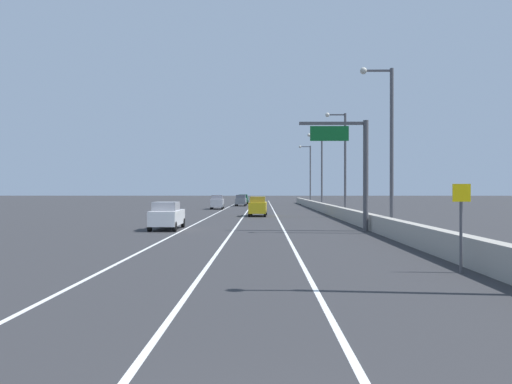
{
  "coord_description": "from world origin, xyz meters",
  "views": [
    {
      "loc": [
        0.02,
        -3.8,
        2.8
      ],
      "look_at": [
        -0.73,
        50.77,
        2.55
      ],
      "focal_mm": 33.92,
      "sensor_mm": 36.0,
      "label": 1
    }
  ],
  "objects_px": {
    "car_silver_1": "(217,202)",
    "lamp_post_right_third": "(343,158)",
    "car_gray_3": "(241,200)",
    "car_green_4": "(243,199)",
    "overhead_sign_gantry": "(355,161)",
    "lamp_post_right_fifth": "(309,171)",
    "car_yellow_2": "(258,206)",
    "lamp_post_right_fourth": "(320,166)",
    "lamp_post_right_second": "(388,139)",
    "car_white_0": "(167,216)",
    "speed_advisory_sign": "(461,221)"
  },
  "relations": [
    {
      "from": "overhead_sign_gantry",
      "to": "speed_advisory_sign",
      "type": "xyz_separation_m",
      "value": [
        0.44,
        -16.42,
        -2.96
      ]
    },
    {
      "from": "speed_advisory_sign",
      "to": "lamp_post_right_fourth",
      "type": "xyz_separation_m",
      "value": [
        1.29,
        50.74,
        4.3
      ]
    },
    {
      "from": "lamp_post_right_second",
      "to": "lamp_post_right_fourth",
      "type": "bearing_deg",
      "value": 90.01
    },
    {
      "from": "overhead_sign_gantry",
      "to": "speed_advisory_sign",
      "type": "relative_size",
      "value": 2.5
    },
    {
      "from": "lamp_post_right_fifth",
      "to": "car_yellow_2",
      "type": "distance_m",
      "value": 35.36
    },
    {
      "from": "lamp_post_right_second",
      "to": "car_silver_1",
      "type": "relative_size",
      "value": 2.36
    },
    {
      "from": "car_silver_1",
      "to": "car_green_4",
      "type": "distance_m",
      "value": 26.14
    },
    {
      "from": "car_silver_1",
      "to": "car_gray_3",
      "type": "relative_size",
      "value": 0.98
    },
    {
      "from": "car_white_0",
      "to": "car_gray_3",
      "type": "xyz_separation_m",
      "value": [
        2.99,
        49.55,
        -0.01
      ]
    },
    {
      "from": "lamp_post_right_fourth",
      "to": "car_gray_3",
      "type": "xyz_separation_m",
      "value": [
        -11.71,
        16.36,
        -5.1
      ]
    },
    {
      "from": "overhead_sign_gantry",
      "to": "car_silver_1",
      "type": "distance_m",
      "value": 39.35
    },
    {
      "from": "lamp_post_right_second",
      "to": "lamp_post_right_fifth",
      "type": "xyz_separation_m",
      "value": [
        0.18,
        54.28,
        0.0
      ]
    },
    {
      "from": "overhead_sign_gantry",
      "to": "car_white_0",
      "type": "relative_size",
      "value": 1.61
    },
    {
      "from": "speed_advisory_sign",
      "to": "car_white_0",
      "type": "distance_m",
      "value": 22.1
    },
    {
      "from": "lamp_post_right_second",
      "to": "car_gray_3",
      "type": "relative_size",
      "value": 2.31
    },
    {
      "from": "lamp_post_right_third",
      "to": "car_silver_1",
      "type": "relative_size",
      "value": 2.36
    },
    {
      "from": "car_white_0",
      "to": "car_yellow_2",
      "type": "xyz_separation_m",
      "value": [
        6.23,
        17.37,
        0.06
      ]
    },
    {
      "from": "overhead_sign_gantry",
      "to": "car_green_4",
      "type": "height_order",
      "value": "overhead_sign_gantry"
    },
    {
      "from": "lamp_post_right_third",
      "to": "car_white_0",
      "type": "distance_m",
      "value": 21.77
    },
    {
      "from": "car_white_0",
      "to": "car_yellow_2",
      "type": "height_order",
      "value": "car_yellow_2"
    },
    {
      "from": "car_white_0",
      "to": "car_silver_1",
      "type": "height_order",
      "value": "car_silver_1"
    },
    {
      "from": "car_gray_3",
      "to": "car_green_4",
      "type": "distance_m",
      "value": 12.34
    },
    {
      "from": "lamp_post_right_second",
      "to": "car_gray_3",
      "type": "xyz_separation_m",
      "value": [
        -11.72,
        52.54,
        -5.1
      ]
    },
    {
      "from": "lamp_post_right_third",
      "to": "lamp_post_right_fourth",
      "type": "distance_m",
      "value": 18.09
    },
    {
      "from": "lamp_post_right_fourth",
      "to": "car_silver_1",
      "type": "distance_m",
      "value": 15.63
    },
    {
      "from": "lamp_post_right_second",
      "to": "car_white_0",
      "type": "distance_m",
      "value": 15.85
    },
    {
      "from": "car_yellow_2",
      "to": "car_green_4",
      "type": "distance_m",
      "value": 44.63
    },
    {
      "from": "lamp_post_right_third",
      "to": "car_green_4",
      "type": "distance_m",
      "value": 48.55
    },
    {
      "from": "car_silver_1",
      "to": "lamp_post_right_third",
      "type": "bearing_deg",
      "value": -54.77
    },
    {
      "from": "lamp_post_right_third",
      "to": "car_silver_1",
      "type": "xyz_separation_m",
      "value": [
        -14.68,
        20.79,
        -5.04
      ]
    },
    {
      "from": "car_white_0",
      "to": "car_green_4",
      "type": "relative_size",
      "value": 1.02
    },
    {
      "from": "lamp_post_right_fourth",
      "to": "car_gray_3",
      "type": "height_order",
      "value": "lamp_post_right_fourth"
    },
    {
      "from": "lamp_post_right_fifth",
      "to": "lamp_post_right_fourth",
      "type": "bearing_deg",
      "value": -90.61
    },
    {
      "from": "overhead_sign_gantry",
      "to": "lamp_post_right_fifth",
      "type": "relative_size",
      "value": 0.71
    },
    {
      "from": "car_gray_3",
      "to": "overhead_sign_gantry",
      "type": "bearing_deg",
      "value": -78.86
    },
    {
      "from": "lamp_post_right_third",
      "to": "lamp_post_right_fifth",
      "type": "height_order",
      "value": "same"
    },
    {
      "from": "car_gray_3",
      "to": "car_green_4",
      "type": "height_order",
      "value": "car_gray_3"
    },
    {
      "from": "overhead_sign_gantry",
      "to": "car_yellow_2",
      "type": "xyz_separation_m",
      "value": [
        -6.74,
        18.51,
        -3.69
      ]
    },
    {
      "from": "car_silver_1",
      "to": "car_gray_3",
      "type": "height_order",
      "value": "car_silver_1"
    },
    {
      "from": "lamp_post_right_fourth",
      "to": "car_gray_3",
      "type": "bearing_deg",
      "value": 125.6
    },
    {
      "from": "speed_advisory_sign",
      "to": "car_yellow_2",
      "type": "relative_size",
      "value": 0.65
    },
    {
      "from": "car_silver_1",
      "to": "car_yellow_2",
      "type": "height_order",
      "value": "car_yellow_2"
    },
    {
      "from": "car_gray_3",
      "to": "lamp_post_right_fourth",
      "type": "bearing_deg",
      "value": -54.4
    },
    {
      "from": "overhead_sign_gantry",
      "to": "lamp_post_right_third",
      "type": "bearing_deg",
      "value": 83.41
    },
    {
      "from": "lamp_post_right_fifth",
      "to": "car_white_0",
      "type": "distance_m",
      "value": 53.64
    },
    {
      "from": "overhead_sign_gantry",
      "to": "car_green_4",
      "type": "relative_size",
      "value": 1.65
    },
    {
      "from": "car_silver_1",
      "to": "car_yellow_2",
      "type": "distance_m",
      "value": 19.49
    },
    {
      "from": "overhead_sign_gantry",
      "to": "lamp_post_right_fourth",
      "type": "xyz_separation_m",
      "value": [
        1.73,
        34.32,
        1.33
      ]
    },
    {
      "from": "speed_advisory_sign",
      "to": "car_green_4",
      "type": "relative_size",
      "value": 0.66
    },
    {
      "from": "lamp_post_right_second",
      "to": "car_yellow_2",
      "type": "relative_size",
      "value": 2.3
    }
  ]
}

